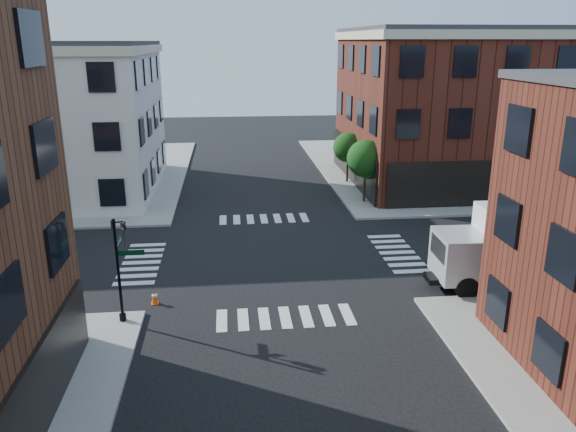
{
  "coord_description": "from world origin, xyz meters",
  "views": [
    {
      "loc": [
        -2.19,
        -28.46,
        11.32
      ],
      "look_at": [
        0.81,
        -0.49,
        2.5
      ],
      "focal_mm": 35.0,
      "sensor_mm": 36.0,
      "label": 1
    }
  ],
  "objects": [
    {
      "name": "building_nw",
      "position": [
        -19.0,
        16.0,
        5.5
      ],
      "size": [
        22.0,
        16.0,
        11.0
      ],
      "primitive_type": "cube",
      "color": "silver",
      "rests_on": "ground"
    },
    {
      "name": "sidewalk_ne",
      "position": [
        21.0,
        21.0,
        0.07
      ],
      "size": [
        30.0,
        30.0,
        0.15
      ],
      "primitive_type": "cube",
      "color": "gray",
      "rests_on": "ground"
    },
    {
      "name": "tree_near",
      "position": [
        7.56,
        9.98,
        3.16
      ],
      "size": [
        2.69,
        2.69,
        4.49
      ],
      "color": "black",
      "rests_on": "ground"
    },
    {
      "name": "box_truck",
      "position": [
        11.81,
        -5.02,
        2.05
      ],
      "size": [
        8.8,
        2.98,
        3.94
      ],
      "rotation": [
        0.0,
        0.0,
        -0.04
      ],
      "color": "silver",
      "rests_on": "ground"
    },
    {
      "name": "sidewalk_nw",
      "position": [
        -21.0,
        21.0,
        0.07
      ],
      "size": [
        30.0,
        30.0,
        0.15
      ],
      "primitive_type": "cube",
      "color": "gray",
      "rests_on": "ground"
    },
    {
      "name": "tree_far",
      "position": [
        7.56,
        15.98,
        2.87
      ],
      "size": [
        2.43,
        2.43,
        4.07
      ],
      "color": "black",
      "rests_on": "ground"
    },
    {
      "name": "signal_pole",
      "position": [
        -6.72,
        -6.68,
        2.86
      ],
      "size": [
        1.29,
        1.24,
        4.6
      ],
      "color": "black",
      "rests_on": "ground"
    },
    {
      "name": "ground",
      "position": [
        0.0,
        0.0,
        0.0
      ],
      "size": [
        120.0,
        120.0,
        0.0
      ],
      "primitive_type": "plane",
      "color": "black",
      "rests_on": "ground"
    },
    {
      "name": "traffic_cone",
      "position": [
        -5.7,
        -5.04,
        0.3
      ],
      "size": [
        0.39,
        0.39,
        0.62
      ],
      "rotation": [
        0.0,
        0.0,
        0.16
      ],
      "color": "#FB540B",
      "rests_on": "ground"
    },
    {
      "name": "building_ne",
      "position": [
        20.5,
        16.0,
        6.0
      ],
      "size": [
        25.0,
        16.0,
        12.0
      ],
      "primitive_type": "cube",
      "color": "#431910",
      "rests_on": "ground"
    }
  ]
}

